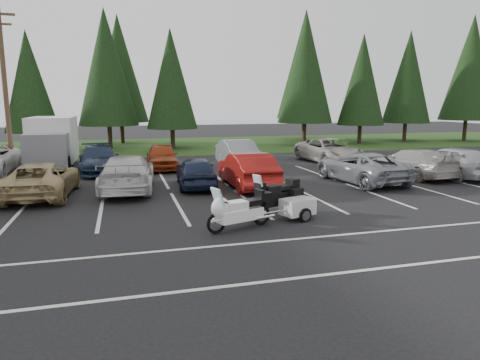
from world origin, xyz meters
name	(u,v)px	position (x,y,z in m)	size (l,w,h in m)	color
ground	(245,210)	(0.00, 0.00, 0.00)	(120.00, 120.00, 0.00)	black
grass_strip	(170,146)	(0.00, 24.00, 0.01)	(80.00, 16.00, 0.01)	#183511
lake_water	(174,127)	(4.00, 55.00, 0.00)	(70.00, 50.00, 0.02)	gray
utility_pole	(5,84)	(-10.00, 12.00, 4.70)	(1.60, 0.26, 9.00)	#473321
box_truck	(51,143)	(-8.00, 12.50, 1.45)	(2.40, 5.60, 2.90)	silver
stall_markings	(231,198)	(0.00, 2.00, 0.00)	(32.00, 16.00, 0.01)	silver
conifer_3	(29,82)	(-10.50, 21.40, 5.27)	(3.87, 3.87, 9.02)	#332316
conifer_4	(106,67)	(-5.00, 22.90, 6.53)	(4.80, 4.80, 11.17)	#332316
conifer_5	(171,79)	(0.00, 21.60, 5.63)	(4.14, 4.14, 9.63)	#332316
conifer_6	(306,69)	(12.00, 22.10, 6.71)	(4.93, 4.93, 11.48)	#332316
conifer_7	(362,80)	(17.50, 21.80, 5.81)	(4.27, 4.27, 9.94)	#332316
conifer_8	(408,77)	(23.00, 22.60, 6.17)	(4.53, 4.53, 10.56)	#332316
conifer_9	(470,68)	(29.00, 21.30, 7.07)	(5.19, 5.19, 12.10)	#332316
conifer_back_b	(119,69)	(-4.00, 27.50, 6.77)	(4.97, 4.97, 11.58)	#332316
conifer_back_c	(305,65)	(14.00, 26.80, 7.49)	(5.50, 5.50, 12.81)	#332316
car_near_2	(42,179)	(-7.23, 4.29, 0.70)	(2.34, 5.07, 1.41)	tan
car_near_3	(127,173)	(-3.92, 4.59, 0.77)	(2.16, 5.31, 1.54)	silver
car_near_4	(196,172)	(-0.94, 4.65, 0.69)	(1.62, 4.03, 1.37)	#161E37
car_near_5	(247,170)	(1.23, 3.95, 0.78)	(1.65, 4.74, 1.56)	maroon
car_near_6	(361,167)	(6.78, 3.74, 0.72)	(2.41, 5.22, 1.45)	gray
car_near_7	(412,163)	(10.12, 4.43, 0.71)	(2.00, 4.91, 1.43)	#ABA39C
car_near_8	(453,161)	(12.01, 3.77, 0.80)	(1.88, 4.67, 1.59)	#B4B6BA
car_far_1	(99,159)	(-5.31, 10.06, 0.73)	(2.03, 5.00, 1.45)	#19263E
car_far_2	(162,156)	(-1.92, 10.44, 0.72)	(1.70, 4.22, 1.44)	#943212
car_far_3	(239,154)	(2.40, 9.59, 0.80)	(1.69, 4.86, 1.60)	slate
car_far_4	(329,151)	(8.48, 10.30, 0.76)	(2.53, 5.48, 1.52)	#A29C95
touring_motorcycle	(240,207)	(-0.81, -2.18, 0.68)	(2.46, 0.76, 1.36)	white
cargo_trailer	(298,209)	(1.29, -1.57, 0.34)	(1.49, 0.84, 0.69)	silver
adventure_motorcycle	(275,194)	(0.70, -1.05, 0.76)	(2.49, 0.87, 1.51)	black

